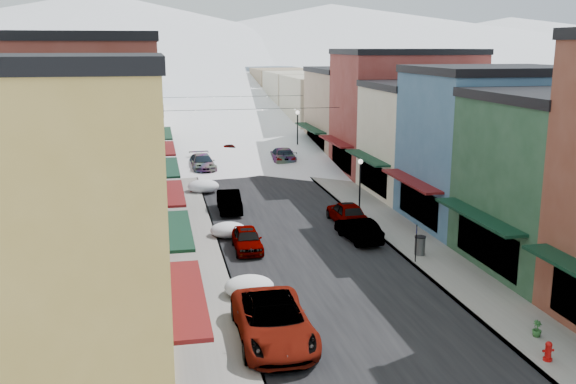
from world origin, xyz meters
name	(u,v)px	position (x,y,z in m)	size (l,w,h in m)	color
road	(228,145)	(0.00, 60.00, 0.01)	(10.00, 160.00, 0.01)	black
sidewalk_left	(173,146)	(-6.60, 60.00, 0.07)	(3.20, 160.00, 0.15)	gray
sidewalk_right	(281,142)	(6.60, 60.00, 0.07)	(3.20, 160.00, 0.15)	gray
curb_left	(186,145)	(-5.05, 60.00, 0.07)	(0.10, 160.00, 0.15)	slate
curb_right	(269,143)	(5.05, 60.00, 0.07)	(0.10, 160.00, 0.15)	slate
bldg_l_yellow	(11,235)	(-13.19, 4.00, 5.76)	(11.30, 8.70, 11.50)	gold
bldg_l_cream	(53,204)	(-13.19, 12.50, 4.76)	(11.30, 8.20, 9.50)	#B3A590
bldg_l_brick_near	(63,145)	(-13.69, 20.50, 6.26)	(12.30, 8.20, 12.50)	maroon
bldg_l_grayblue	(88,152)	(-13.19, 29.00, 4.51)	(11.30, 9.20, 9.00)	gray
bldg_l_brick_far	(86,123)	(-14.19, 38.00, 5.51)	(13.30, 9.20, 11.00)	maroon
bldg_l_tan	(107,116)	(-13.19, 48.00, 5.01)	(11.30, 11.20, 10.00)	tan
bldg_r_blue	(491,147)	(13.19, 21.00, 5.26)	(11.30, 9.20, 10.50)	#396183
bldg_r_cream	(440,139)	(13.69, 30.00, 4.51)	(12.30, 9.20, 9.00)	beige
bldg_r_brick_far	(404,112)	(14.19, 39.00, 5.76)	(13.30, 9.20, 11.50)	maroon
bldg_r_tan	(360,112)	(13.19, 49.00, 4.76)	(11.30, 11.20, 9.50)	#A18269
distant_blocks	(211,97)	(0.00, 83.00, 4.00)	(34.00, 55.00, 8.00)	gray
mountain_ridge	(127,40)	(-19.47, 277.18, 14.36)	(670.00, 340.00, 34.00)	silver
overhead_cables	(241,102)	(0.00, 47.50, 6.20)	(16.40, 15.04, 0.04)	black
car_white_suv	(273,321)	(-4.12, 6.39, 0.88)	(2.93, 6.34, 1.76)	silver
car_silver_sedan	(247,239)	(-3.50, 18.45, 0.68)	(1.62, 4.02, 1.37)	#979B9F
car_dark_hatch	(229,202)	(-3.50, 27.70, 0.75)	(1.58, 4.53, 1.49)	black
car_silver_wagon	(202,163)	(-4.30, 43.62, 0.80)	(2.24, 5.50, 1.60)	gray
car_green_sedan	(358,229)	(3.50, 18.99, 0.72)	(1.51, 4.34, 1.43)	black
car_gray_suv	(347,212)	(3.92, 22.93, 0.78)	(1.84, 4.59, 1.56)	#93979B
car_black_sedan	(282,156)	(3.98, 45.89, 0.85)	(2.38, 5.85, 1.70)	black
car_lane_silver	(229,152)	(-1.04, 49.68, 0.80)	(1.90, 4.72, 1.61)	gray
car_lane_white	(241,138)	(1.66, 60.35, 0.68)	(2.27, 4.91, 1.37)	white
fire_hydrant	(548,352)	(5.70, 2.44, 0.50)	(0.45, 0.34, 0.77)	#AD0B09
parking_sign	(416,240)	(5.23, 14.14, 1.39)	(0.13, 0.27, 2.12)	black
trash_can	(420,245)	(5.95, 15.24, 0.71)	(0.64, 0.64, 1.09)	#515456
streetlamp_near	(360,180)	(5.20, 24.13, 2.69)	(0.33, 0.33, 4.03)	black
streetlamp_far	(298,128)	(6.29, 49.22, 3.25)	(0.41, 0.41, 4.92)	black
planter_far	(537,329)	(6.46, 4.38, 0.49)	(0.38, 0.38, 0.68)	#2D612C
snow_pile_near	(249,286)	(-4.39, 11.45, 0.48)	(2.39, 2.67, 1.01)	white
snow_pile_mid	(228,230)	(-4.28, 21.44, 0.46)	(2.25, 2.59, 0.95)	white
snow_pile_far	(203,186)	(-4.88, 34.35, 0.52)	(2.56, 2.77, 1.08)	white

